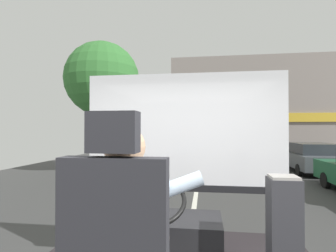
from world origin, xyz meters
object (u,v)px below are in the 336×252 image
(bus_driver, at_px, (128,224))
(parked_car_charcoal, at_px, (311,157))
(steering_console, at_px, (163,236))
(fare_box, at_px, (284,236))

(bus_driver, distance_m, parked_car_charcoal, 12.13)
(steering_console, bearing_deg, parked_car_charcoal, 63.09)
(bus_driver, xyz_separation_m, fare_box, (0.97, 0.73, -0.30))
(bus_driver, bearing_deg, parked_car_charcoal, 65.58)
(bus_driver, relative_size, parked_car_charcoal, 0.20)
(parked_car_charcoal, bearing_deg, bus_driver, -114.42)
(fare_box, distance_m, parked_car_charcoal, 11.06)
(steering_console, relative_size, fare_box, 1.23)
(bus_driver, relative_size, fare_box, 0.89)
(bus_driver, distance_m, fare_box, 1.25)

